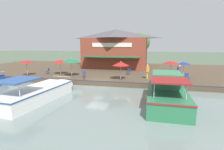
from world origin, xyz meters
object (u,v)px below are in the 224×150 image
Objects in this scene: patio_umbrella_far_corner at (60,61)px; person_mid_patio at (179,70)px; tree_downstream_bank at (104,47)px; motorboat_fourth_along at (42,91)px; patio_umbrella_by_entrance at (26,61)px; cafe_chair_back_row_seat at (129,71)px; patio_umbrella_near_quay_edge at (184,63)px; cafe_chair_facing_river at (187,76)px; waterfront_restaurant at (116,48)px; mooring_post at (84,77)px; person_near_entrance at (147,70)px; patio_umbrella_mid_patio_left at (171,62)px; patio_umbrella_mid_patio_right at (121,64)px; cafe_chair_mid_patio at (84,74)px; cafe_chair_far_corner_seat at (48,71)px; tree_behind_restaurant at (140,43)px; motorboat_nearest_quay at (166,91)px; patio_umbrella_back_row at (71,60)px.

patio_umbrella_far_corner is 16.56m from person_mid_patio.
motorboat_fourth_along is at bearing 2.23° from tree_downstream_bank.
patio_umbrella_by_entrance is 2.66× the size of cafe_chair_back_row_seat.
patio_umbrella_near_quay_edge is 2.58× the size of cafe_chair_facing_river.
mooring_post is at bearing -4.62° from waterfront_restaurant.
person_mid_patio reaches higher than mooring_post.
patio_umbrella_far_corner is 1.23× the size of person_near_entrance.
patio_umbrella_mid_patio_left is 10.65m from mooring_post.
patio_umbrella_far_corner is at bearing -160.02° from motorboat_fourth_along.
tree_downstream_bank reaches higher than patio_umbrella_mid_patio_right.
patio_umbrella_far_corner reaches higher than cafe_chair_mid_patio.
patio_umbrella_near_quay_edge is 1.20× the size of person_mid_patio.
mooring_post is (1.48, -4.24, -1.58)m from patio_umbrella_mid_patio_right.
patio_umbrella_mid_patio_left is at bearing -53.23° from person_mid_patio.
tree_behind_restaurant reaches higher than cafe_chair_far_corner_seat.
tree_downstream_bank is (-16.10, -10.14, 2.57)m from person_near_entrance.
motorboat_nearest_quay is at bearing -15.28° from person_mid_patio.
patio_umbrella_mid_patio_right is 8.35m from cafe_chair_facing_river.
motorboat_nearest_quay is at bearing 26.95° from tree_downstream_bank.
mooring_post is at bearing 22.46° from cafe_chair_mid_patio.
patio_umbrella_back_row is 16.66m from tree_downstream_bank.
patio_umbrella_mid_patio_right is at bearing 21.56° from tree_downstream_bank.
patio_umbrella_back_row is 0.28× the size of motorboat_fourth_along.
tree_downstream_bank reaches higher than patio_umbrella_back_row.
patio_umbrella_by_entrance is 21.84m from tree_behind_restaurant.
patio_umbrella_mid_patio_left reaches higher than motorboat_nearest_quay.
tree_behind_restaurant is at bearing 138.05° from cafe_chair_far_corner_seat.
patio_umbrella_near_quay_edge is 19.36m from cafe_chair_far_corner_seat.
patio_umbrella_far_corner is at bearing -124.12° from mooring_post.
patio_umbrella_by_entrance is 18.83m from tree_downstream_bank.
patio_umbrella_mid_patio_right is 0.41× the size of tree_downstream_bank.
tree_behind_restaurant is (-16.02, 1.10, 2.68)m from patio_umbrella_mid_patio_right.
patio_umbrella_mid_patio_left is at bearing 37.78° from tree_downstream_bank.
cafe_chair_facing_river is 0.09× the size of motorboat_fourth_along.
waterfront_restaurant is at bearing -135.46° from person_mid_patio.
cafe_chair_far_corner_seat is at bearing -115.74° from mooring_post.
tree_downstream_bank is (-23.50, -11.95, 3.33)m from motorboat_nearest_quay.
patio_umbrella_mid_patio_right is 3.62m from person_near_entrance.
waterfront_restaurant reaches higher than cafe_chair_mid_patio.
tree_downstream_bank is (-16.67, -12.93, 1.51)m from patio_umbrella_mid_patio_left.
patio_umbrella_near_quay_edge is at bearing 92.86° from patio_umbrella_far_corner.
tree_downstream_bank is (-19.01, -2.69, 3.29)m from mooring_post.
motorboat_fourth_along is (8.37, -11.95, -2.11)m from patio_umbrella_mid_patio_left.
cafe_chair_mid_patio is at bearing -79.10° from patio_umbrella_near_quay_edge.
cafe_chair_facing_river is 0.13× the size of tree_behind_restaurant.
motorboat_nearest_quay is (7.99, 16.51, -0.07)m from cafe_chair_far_corner_seat.
patio_umbrella_back_row is at bearing 65.06° from patio_umbrella_far_corner.
cafe_chair_facing_river and cafe_chair_far_corner_seat have the same top height.
waterfront_restaurant is at bearing 170.84° from cafe_chair_mid_patio.
patio_umbrella_near_quay_edge reaches higher than mooring_post.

